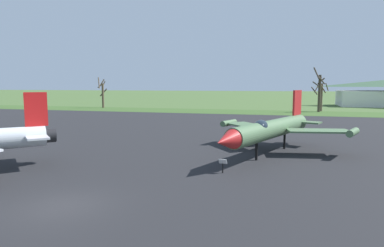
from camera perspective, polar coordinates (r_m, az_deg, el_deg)
name	(u,v)px	position (r m, az deg, el deg)	size (l,w,h in m)	color
ground_plane	(62,207)	(16.82, -20.94, -12.92)	(600.00, 600.00, 0.00)	#425B2D
asphalt_apron	(183,141)	(33.28, -1.52, -2.92)	(105.56, 62.36, 0.05)	black
grass_verge_strip	(236,112)	(69.46, 7.45, 1.95)	(165.56, 12.00, 0.06)	#365424
jet_fighter_rear_center	(271,129)	(27.11, 13.13, -0.85)	(11.29, 14.32, 5.00)	#4C6B47
info_placard_rear_center	(223,164)	(21.18, 5.18, -6.86)	(0.54, 0.27, 0.94)	black
bare_tree_far_left	(102,93)	(83.86, -14.78, 4.99)	(1.97, 2.50, 7.30)	brown
bare_tree_left_of_center	(319,90)	(72.69, 20.51, 5.23)	(2.60, 2.59, 8.99)	#42382D
bare_tree_center	(322,94)	(75.11, 20.90, 4.63)	(2.91, 2.88, 7.17)	brown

